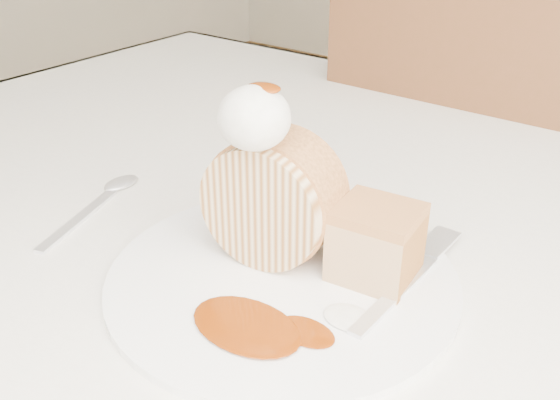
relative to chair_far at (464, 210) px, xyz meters
The scene contains 10 objects.
table 0.48m from the chair_far, 83.24° to the right, with size 1.40×0.90×0.75m.
chair_far is the anchor object (origin of this frame).
plate 0.67m from the chair_far, 84.20° to the right, with size 0.30×0.30×0.01m, color white.
roulade_slice 0.67m from the chair_far, 86.46° to the right, with size 0.11×0.11×0.06m, color beige.
cake_chunk 0.64m from the chair_far, 77.81° to the right, with size 0.07×0.06×0.05m, color tan.
whipped_cream 0.73m from the chair_far, 86.53° to the right, with size 0.06×0.06×0.05m, color white.
caramel_drizzle 0.73m from the chair_far, 86.24° to the right, with size 0.03×0.02×0.01m, color #6C2604.
caramel_pool 0.74m from the chair_far, 83.13° to the right, with size 0.09×0.06×0.00m, color #6C2604, non-canonical shape.
fork 0.66m from the chair_far, 75.45° to the right, with size 0.02×0.18×0.00m, color silver.
spoon 0.72m from the chair_far, 103.50° to the right, with size 0.02×0.15×0.00m, color silver.
Camera 1 is at (0.27, -0.31, 1.06)m, focal length 40.00 mm.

